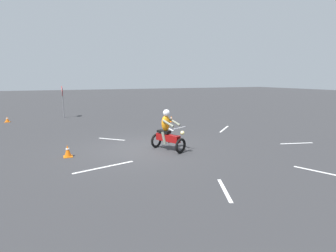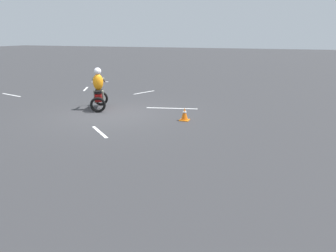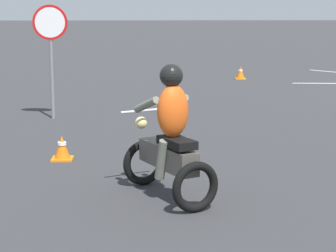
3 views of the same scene
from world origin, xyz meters
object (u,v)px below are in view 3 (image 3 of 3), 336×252
object	(u,v)px
motorcycle_rider_background	(169,141)
traffic_cone_near_left	(62,148)
traffic_cone_near_right	(241,73)
stop_sign	(51,38)

from	to	relation	value
motorcycle_rider_background	traffic_cone_near_left	xyz separation A→B (m)	(1.57, -2.01, -0.55)
motorcycle_rider_background	traffic_cone_near_right	world-z (taller)	motorcycle_rider_background
stop_sign	traffic_cone_near_left	size ratio (longest dim) A/B	6.16
stop_sign	traffic_cone_near_left	xyz separation A→B (m)	(-0.64, 3.51, -1.46)
traffic_cone_near_right	stop_sign	bearing A→B (deg)	54.17
traffic_cone_near_left	traffic_cone_near_right	distance (m)	10.90
stop_sign	traffic_cone_near_right	distance (m)	8.25
motorcycle_rider_background	stop_sign	world-z (taller)	stop_sign
stop_sign	traffic_cone_near_right	xyz separation A→B (m)	(-4.75, -6.58, -1.45)
motorcycle_rider_background	traffic_cone_near_right	size ratio (longest dim) A/B	4.26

